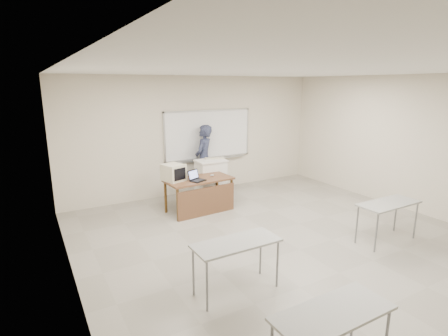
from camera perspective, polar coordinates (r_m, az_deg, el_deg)
floor at (r=6.33m, az=12.21°, el=-12.93°), size 7.00×8.00×0.01m
whiteboard at (r=9.23m, az=-2.56°, el=5.37°), size 2.48×0.10×1.31m
student_desks at (r=5.24m, az=22.66°, el=-11.38°), size 4.40×2.20×0.73m
instructor_desk at (r=7.71m, az=-3.76°, el=-3.37°), size 1.47×0.73×0.75m
podium at (r=8.60m, az=-2.16°, el=-1.90°), size 0.71×0.52×0.99m
crt_monitor at (r=7.61m, az=-8.31°, el=-0.74°), size 0.40×0.45×0.38m
laptop at (r=7.59m, az=-4.42°, el=-1.64°), size 0.31×0.29×0.23m
mouse at (r=7.95m, az=-1.97°, el=-1.18°), size 0.10×0.06×0.04m
keyboard at (r=8.62m, az=-1.55°, el=1.61°), size 0.50×0.30×0.03m
presenter at (r=9.04m, az=-3.30°, el=1.41°), size 0.77×0.75×1.79m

